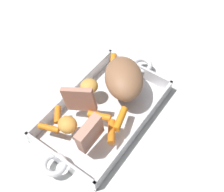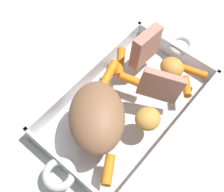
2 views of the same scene
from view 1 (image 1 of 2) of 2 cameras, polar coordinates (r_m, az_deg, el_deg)
The scene contains 13 objects.
ground_plane at distance 0.77m, azimuth -1.61°, elevation -3.88°, with size 2.29×2.29×0.00m, color white.
roasting_dish at distance 0.75m, azimuth -1.63°, elevation -3.31°, with size 0.44×0.21×0.05m.
pork_roast at distance 0.74m, azimuth 2.38°, elevation 3.59°, with size 0.14×0.10×0.07m, color #966746.
roast_slice_thin at distance 0.65m, azimuth -4.50°, elevation -7.49°, with size 0.02×0.07×0.07m, color tan.
roast_slice_thick at distance 0.70m, azimuth -6.56°, elevation -0.70°, with size 0.01×0.08×0.08m, color tan.
baby_carrot_center_left at distance 0.70m, azimuth -2.55°, elevation -4.00°, with size 0.02×0.02×0.06m, color orange.
baby_carrot_northwest at distance 0.72m, azimuth -10.87°, elevation -3.67°, with size 0.02×0.02×0.05m, color orange.
baby_carrot_short at distance 0.70m, azimuth 1.69°, elevation -4.58°, with size 0.02×0.02×0.07m, color orange.
baby_carrot_southwest at distance 0.70m, azimuth -12.57°, elevation -6.25°, with size 0.01×0.01×0.05m, color orange.
baby_carrot_northeast at distance 0.68m, azimuth -0.10°, elevation -7.11°, with size 0.02×0.02×0.06m, color orange.
baby_carrot_long at distance 0.81m, azimuth 0.23°, elevation 6.88°, with size 0.02×0.02×0.05m, color orange.
potato_near_roast at distance 0.75m, azimuth -4.61°, elevation 1.95°, with size 0.05×0.05×0.04m, color gold.
potato_corner at distance 0.68m, azimuth -8.90°, elevation -5.70°, with size 0.04×0.05×0.04m, color gold.
Camera 1 is at (0.33, 0.26, 0.64)m, focal length 45.63 mm.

